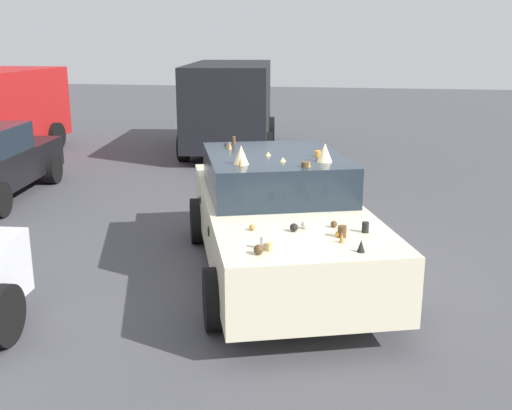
% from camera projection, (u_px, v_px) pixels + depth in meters
% --- Properties ---
extents(ground_plane, '(60.00, 60.00, 0.00)m').
position_uv_depth(ground_plane, '(279.00, 273.00, 7.96)').
color(ground_plane, '#47474C').
extents(art_car_decorated, '(4.93, 3.21, 1.71)m').
position_uv_depth(art_car_decorated, '(278.00, 216.00, 7.84)').
color(art_car_decorated, beige).
rests_on(art_car_decorated, ground).
extents(parked_van_behind_right, '(5.09, 2.75, 2.27)m').
position_uv_depth(parked_van_behind_right, '(230.00, 103.00, 16.13)').
color(parked_van_behind_right, black).
rests_on(parked_van_behind_right, ground).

